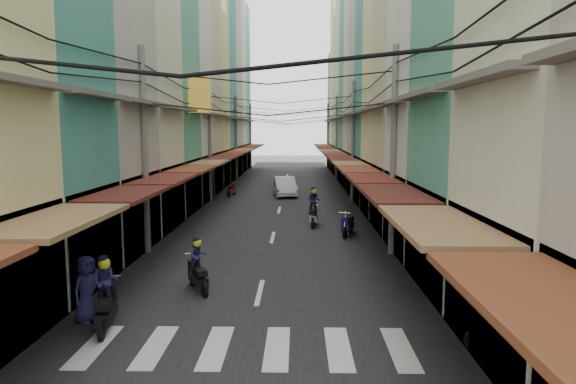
# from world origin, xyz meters

# --- Properties ---
(ground) EXTENTS (160.00, 160.00, 0.00)m
(ground) POSITION_xyz_m (0.00, 0.00, 0.00)
(ground) COLOR slate
(ground) RESTS_ON ground
(road) EXTENTS (10.00, 80.00, 0.02)m
(road) POSITION_xyz_m (0.00, 20.00, 0.01)
(road) COLOR black
(road) RESTS_ON ground
(sidewalk_left) EXTENTS (3.00, 80.00, 0.06)m
(sidewalk_left) POSITION_xyz_m (-6.50, 20.00, 0.03)
(sidewalk_left) COLOR slate
(sidewalk_left) RESTS_ON ground
(sidewalk_right) EXTENTS (3.00, 80.00, 0.06)m
(sidewalk_right) POSITION_xyz_m (6.50, 20.00, 0.03)
(sidewalk_right) COLOR slate
(sidewalk_right) RESTS_ON ground
(crosswalk) EXTENTS (7.55, 2.40, 0.01)m
(crosswalk) POSITION_xyz_m (-0.00, -6.00, 0.03)
(crosswalk) COLOR silver
(crosswalk) RESTS_ON ground
(building_row_left) EXTENTS (7.80, 67.67, 23.70)m
(building_row_left) POSITION_xyz_m (-7.92, 16.56, 9.78)
(building_row_left) COLOR silver
(building_row_left) RESTS_ON ground
(building_row_right) EXTENTS (7.80, 68.98, 22.59)m
(building_row_right) POSITION_xyz_m (7.92, 16.45, 9.41)
(building_row_right) COLOR teal
(building_row_right) RESTS_ON ground
(utility_poles) EXTENTS (10.20, 66.13, 8.20)m
(utility_poles) POSITION_xyz_m (0.00, 15.01, 6.59)
(utility_poles) COLOR slate
(utility_poles) RESTS_ON ground
(white_car) EXTENTS (5.24, 2.60, 1.77)m
(white_car) POSITION_xyz_m (0.17, 20.93, 0.00)
(white_car) COLOR silver
(white_car) RESTS_ON ground
(bicycle) EXTENTS (1.74, 0.66, 1.19)m
(bicycle) POSITION_xyz_m (7.36, -2.75, 0.00)
(bicycle) COLOR black
(bicycle) RESTS_ON ground
(moving_scooters) EXTENTS (7.65, 27.43, 2.02)m
(moving_scooters) POSITION_xyz_m (-0.54, 3.80, 0.56)
(moving_scooters) COLOR black
(moving_scooters) RESTS_ON ground
(parked_scooters) EXTENTS (13.06, 16.10, 1.02)m
(parked_scooters) POSITION_xyz_m (4.28, -4.58, 0.50)
(parked_scooters) COLOR black
(parked_scooters) RESTS_ON ground
(pedestrians) EXTENTS (12.40, 13.16, 2.23)m
(pedestrians) POSITION_xyz_m (-3.88, 0.86, 1.05)
(pedestrians) COLOR black
(pedestrians) RESTS_ON ground
(market_umbrella) EXTENTS (2.28, 2.28, 2.40)m
(market_umbrella) POSITION_xyz_m (6.42, -1.50, 2.12)
(market_umbrella) COLOR #B2B2B7
(market_umbrella) RESTS_ON ground
(traffic_sign) EXTENTS (0.10, 0.69, 3.15)m
(traffic_sign) POSITION_xyz_m (5.54, -1.43, 2.32)
(traffic_sign) COLOR slate
(traffic_sign) RESTS_ON ground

